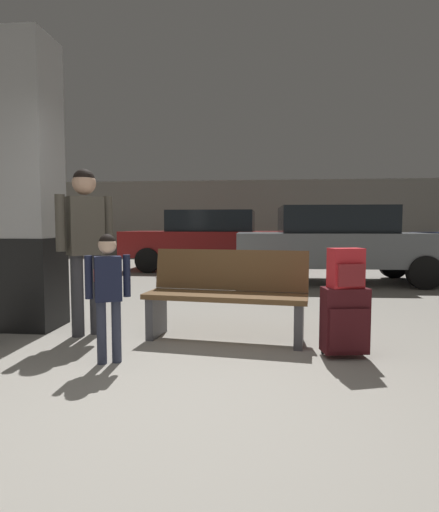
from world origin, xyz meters
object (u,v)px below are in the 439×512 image
Objects in this scene: suitcase at (345,321)px; structural_pillar at (29,186)px; child at (108,284)px; parked_car_near at (339,242)px; adult at (85,234)px; backpack_bright at (346,269)px; bench at (227,295)px; parked_car_far at (208,238)px.

structural_pillar is at bearing 167.24° from suitcase.
suitcase is 2.03m from child.
parked_car_near reaches higher than suitcase.
adult is at bearing 168.99° from suitcase.
bench is at bearing 154.96° from backpack_bright.
parked_car_near is (1.89, 4.33, 0.36)m from bench.
bench is 0.40× the size of parked_car_far.
child is (-1.97, -0.34, -0.11)m from backpack_bright.
backpack_bright is 0.32× the size of child.
structural_pillar is 0.92m from adult.
adult reaches higher than suitcase.
suitcase is at bearing 9.93° from child.
structural_pillar reaches higher than suitcase.
parked_car_near reaches higher than backpack_bright.
adult is 5.48m from parked_car_near.
bench is at bearing 154.95° from suitcase.
parked_car_far is (-2.89, 2.05, 0.00)m from parked_car_near.
parked_car_near is 1.00× the size of parked_car_far.
backpack_bright is 4.89m from parked_car_near.
structural_pillar reaches higher than bench.
parked_car_far is at bearing 90.70° from child.
child is (-1.97, -0.34, 0.34)m from suitcase.
bench is at bearing 42.85° from child.
parked_car_far is at bearing 98.87° from bench.
bench is at bearing -6.22° from structural_pillar.
suitcase is (3.24, -0.73, -1.24)m from structural_pillar.
suitcase is 0.45m from backpack_bright.
adult is (-1.45, -0.01, 0.61)m from bench.
structural_pillar is at bearing 139.68° from child.
adult reaches higher than parked_car_near.
parked_car_far is (0.46, 6.38, -0.25)m from adult.
suitcase is 0.15× the size of parked_car_far.
bench is 0.97× the size of adult.
backpack_bright is 0.08× the size of parked_car_near.
parked_car_far is (1.18, 6.14, -0.76)m from structural_pillar.
adult is (-0.55, 0.83, 0.40)m from child.
suitcase is 2.66m from adult.
backpack_bright is 2.58m from adult.
parked_car_near is at bearing 66.38° from bench.
parked_car_near is (4.07, 4.09, -0.76)m from structural_pillar.
structural_pillar is 3.41m from backpack_bright.
suitcase is at bearing -11.01° from adult.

